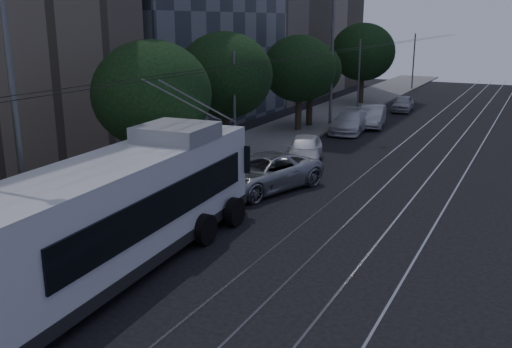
{
  "coord_description": "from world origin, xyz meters",
  "views": [
    {
      "loc": [
        7.8,
        -13.59,
        7.4
      ],
      "look_at": [
        -0.93,
        3.65,
        2.16
      ],
      "focal_mm": 40.0,
      "sensor_mm": 36.0,
      "label": 1
    }
  ],
  "objects": [
    {
      "name": "tree_3",
      "position": [
        -7.0,
        22.0,
        4.25
      ],
      "size": [
        4.91,
        4.91,
        6.47
      ],
      "color": "#31261B",
      "rests_on": "ground"
    },
    {
      "name": "car_white_a",
      "position": [
        -3.26,
        14.0,
        0.74
      ],
      "size": [
        2.96,
        4.69,
        1.49
      ],
      "primitive_type": "imported",
      "rotation": [
        0.0,
        0.0,
        0.3
      ],
      "color": "silver",
      "rests_on": "ground"
    },
    {
      "name": "tree_4",
      "position": [
        -7.0,
        24.0,
        4.05
      ],
      "size": [
        4.36,
        4.36,
        6.03
      ],
      "color": "#31261B",
      "rests_on": "ground"
    },
    {
      "name": "tree_5",
      "position": [
        -7.0,
        36.58,
        4.65
      ],
      "size": [
        5.61,
        5.61,
        7.18
      ],
      "color": "#31261B",
      "rests_on": "ground"
    },
    {
      "name": "trolleybus",
      "position": [
        -3.24,
        -0.85,
        1.83
      ],
      "size": [
        3.73,
        13.38,
        5.63
      ],
      "rotation": [
        0.0,
        0.0,
        0.07
      ],
      "color": "silver",
      "rests_on": "ground"
    },
    {
      "name": "ground",
      "position": [
        0.0,
        0.0,
        0.0
      ],
      "size": [
        120.0,
        120.0,
        0.0
      ],
      "primitive_type": "plane",
      "color": "black",
      "rests_on": "ground"
    },
    {
      "name": "car_white_c",
      "position": [
        -3.03,
        26.19,
        0.75
      ],
      "size": [
        2.34,
        4.78,
        1.51
      ],
      "primitive_type": "imported",
      "rotation": [
        0.0,
        0.0,
        0.17
      ],
      "color": "#B7B7BB",
      "rests_on": "ground"
    },
    {
      "name": "car_white_b",
      "position": [
        -3.76,
        23.38,
        0.73
      ],
      "size": [
        2.39,
        5.17,
        1.46
      ],
      "primitive_type": "imported",
      "rotation": [
        0.0,
        0.0,
        0.07
      ],
      "color": "silver",
      "rests_on": "ground"
    },
    {
      "name": "pickup_silver",
      "position": [
        -3.02,
        8.46,
        0.81
      ],
      "size": [
        4.46,
        6.38,
        1.62
      ],
      "primitive_type": "imported",
      "rotation": [
        0.0,
        0.0,
        -0.34
      ],
      "color": "#A7AAAF",
      "rests_on": "ground"
    },
    {
      "name": "streetlamp_near",
      "position": [
        -5.38,
        -2.15,
        6.24
      ],
      "size": [
        2.5,
        0.44,
        10.4
      ],
      "color": "slate",
      "rests_on": "ground"
    },
    {
      "name": "sidewalk",
      "position": [
        -7.5,
        20.0,
        0.07
      ],
      "size": [
        5.0,
        90.0,
        0.15
      ],
      "primitive_type": "cube",
      "color": "#65635E",
      "rests_on": "ground"
    },
    {
      "name": "tree_1",
      "position": [
        -6.5,
        5.24,
        4.46
      ],
      "size": [
        4.88,
        4.88,
        6.67
      ],
      "color": "#31261B",
      "rests_on": "ground"
    },
    {
      "name": "streetlamp_far",
      "position": [
        -4.79,
        23.34,
        5.92
      ],
      "size": [
        2.38,
        0.44,
        9.8
      ],
      "color": "slate",
      "rests_on": "ground"
    },
    {
      "name": "car_white_d",
      "position": [
        -2.7,
        34.3,
        0.66
      ],
      "size": [
        1.93,
        3.99,
        1.31
      ],
      "primitive_type": "imported",
      "rotation": [
        0.0,
        0.0,
        0.1
      ],
      "color": "#AFAFB3",
      "rests_on": "ground"
    },
    {
      "name": "tram_rails",
      "position": [
        2.5,
        20.0,
        0.01
      ],
      "size": [
        4.52,
        90.0,
        0.02
      ],
      "color": "#97979F",
      "rests_on": "ground"
    },
    {
      "name": "tree_2",
      "position": [
        -6.75,
        11.66,
        4.67
      ],
      "size": [
        4.85,
        4.85,
        6.87
      ],
      "color": "#31261B",
      "rests_on": "ground"
    },
    {
      "name": "overhead_wires",
      "position": [
        -4.97,
        20.0,
        3.47
      ],
      "size": [
        2.23,
        90.0,
        6.0
      ],
      "color": "black",
      "rests_on": "ground"
    }
  ]
}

